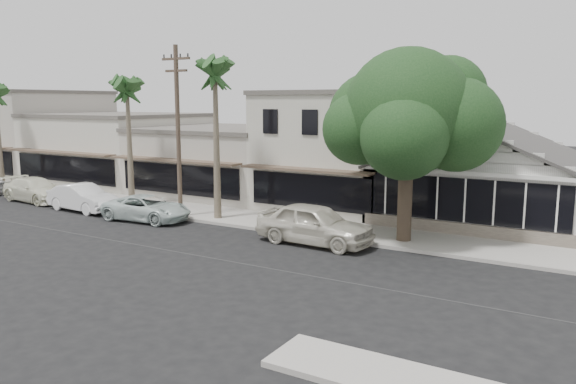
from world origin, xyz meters
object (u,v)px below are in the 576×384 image
Objects in this scene: car_2 at (147,208)px; shade_tree at (408,116)px; utility_pole at (178,128)px; car_3 at (36,190)px; car_1 at (83,198)px; car_0 at (315,224)px.

shade_tree is (13.05, 2.54, 4.89)m from car_2.
utility_pole is at bearing -46.47° from car_2.
car_3 is (-11.15, -0.70, -4.05)m from utility_pole.
shade_tree reaches higher than car_3.
shade_tree reaches higher than car_1.
car_3 is (-10.00, 0.60, 0.07)m from car_2.
car_0 is at bearing -143.95° from shade_tree.
car_0 is at bearing -85.83° from car_1.
utility_pole reaches higher than car_1.
shade_tree is (11.90, 1.24, 0.76)m from utility_pole.
car_1 is at bearing -92.50° from car_3.
car_1 is 0.55× the size of shade_tree.
car_1 reaches higher than car_3.
utility_pole is 1.94× the size of car_1.
car_0 is 1.04× the size of car_3.
car_0 is 19.81m from car_3.
car_3 reaches higher than car_2.
car_3 is (-5.00, 0.56, -0.03)m from car_1.
utility_pole is 11.99m from shade_tree.
utility_pole is 1.89× the size of car_2.
car_3 is 23.62m from shade_tree.
utility_pole is 7.46m from car_1.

